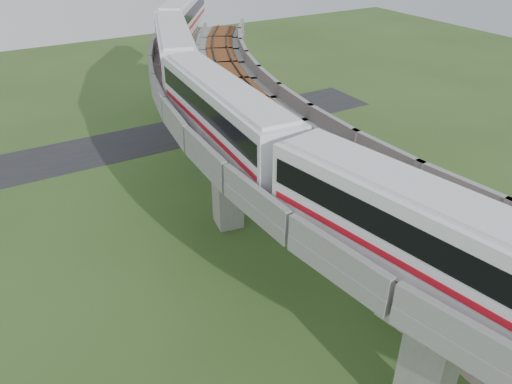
% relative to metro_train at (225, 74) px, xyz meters
% --- Properties ---
extents(ground, '(160.00, 160.00, 0.00)m').
position_rel_metro_train_xyz_m(ground, '(-1.39, -11.09, -12.31)').
color(ground, '#334D1F').
rests_on(ground, ground).
extents(dirt_lot, '(18.00, 26.00, 0.04)m').
position_rel_metro_train_xyz_m(dirt_lot, '(12.61, -13.09, -12.29)').
color(dirt_lot, gray).
rests_on(dirt_lot, ground).
extents(asphalt_road, '(60.00, 8.00, 0.03)m').
position_rel_metro_train_xyz_m(asphalt_road, '(-1.39, 18.91, -12.29)').
color(asphalt_road, '#232326').
rests_on(asphalt_road, ground).
extents(viaduct, '(19.58, 73.98, 11.40)m').
position_rel_metro_train_xyz_m(viaduct, '(2.46, -11.09, -3.26)').
color(viaduct, '#99968E').
rests_on(viaduct, ground).
extents(metro_train, '(17.01, 60.22, 3.64)m').
position_rel_metro_train_xyz_m(metro_train, '(0.00, 0.00, 0.00)').
color(metro_train, silver).
rests_on(metro_train, ground).
extents(fence, '(3.87, 38.73, 1.50)m').
position_rel_metro_train_xyz_m(fence, '(8.37, -11.09, -11.56)').
color(fence, '#2D382D').
rests_on(fence, ground).
extents(tree_0, '(2.51, 2.51, 3.32)m').
position_rel_metro_train_xyz_m(tree_0, '(9.58, 9.96, -10.06)').
color(tree_0, '#382314').
rests_on(tree_0, ground).
extents(tree_1, '(2.34, 2.34, 2.69)m').
position_rel_metro_train_xyz_m(tree_1, '(8.12, 8.47, -10.62)').
color(tree_1, '#382314').
rests_on(tree_1, ground).
extents(tree_2, '(2.38, 2.38, 3.29)m').
position_rel_metro_train_xyz_m(tree_2, '(6.94, 0.03, -10.03)').
color(tree_2, '#382314').
rests_on(tree_2, ground).
extents(tree_3, '(2.44, 2.44, 3.23)m').
position_rel_metro_train_xyz_m(tree_3, '(6.41, -2.60, -10.12)').
color(tree_3, '#382314').
rests_on(tree_3, ground).
extents(tree_4, '(2.08, 2.08, 3.26)m').
position_rel_metro_train_xyz_m(tree_4, '(4.82, -8.13, -9.95)').
color(tree_4, '#382314').
rests_on(tree_4, ground).
extents(tree_5, '(3.15, 3.15, 3.47)m').
position_rel_metro_train_xyz_m(tree_5, '(5.07, -15.42, -10.18)').
color(tree_5, '#382314').
rests_on(tree_5, ground).
extents(tree_6, '(1.82, 1.82, 3.07)m').
position_rel_metro_train_xyz_m(tree_6, '(5.14, -19.94, -10.03)').
color(tree_6, '#382314').
rests_on(tree_6, ground).
extents(car_red, '(3.70, 4.18, 1.37)m').
position_rel_metro_train_xyz_m(car_red, '(11.67, -9.78, -11.58)').
color(car_red, '#9A1B0E').
rests_on(car_red, dirt_lot).
extents(car_dark, '(4.01, 1.88, 1.13)m').
position_rel_metro_train_xyz_m(car_dark, '(10.45, -2.47, -11.70)').
color(car_dark, black).
rests_on(car_dark, dirt_lot).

